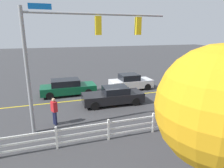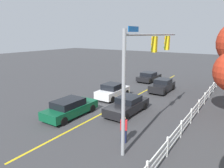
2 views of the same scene
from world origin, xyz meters
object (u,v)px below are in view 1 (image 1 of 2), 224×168
Objects in this scene: pedestrian at (54,110)px; tree_1 at (219,109)px; car_1 at (130,82)px; car_4 at (68,87)px; car_2 at (207,76)px; car_0 at (113,96)px; car_3 at (198,87)px.

tree_1 reaches higher than pedestrian.
car_4 is at bearing 179.11° from car_1.
car_2 is 19.22m from tree_1.
car_4 is at bearing -80.08° from tree_1.
car_1 is 0.86× the size of car_4.
car_0 is 4.68m from car_4.
pedestrian is at bearing -159.21° from car_2.
car_1 is at bearing -128.99° from car_0.
car_1 is 0.96× the size of car_2.
car_0 is at bearing -47.86° from car_4.
car_4 reaches higher than car_2.
car_2 is 2.53× the size of pedestrian.
car_2 is 17.79m from pedestrian.
car_3 is (-5.16, 3.39, -0.02)m from car_1.
car_2 is 0.82× the size of tree_1.
car_4 reaches higher than car_0.
car_3 is at bearing -138.74° from car_2.
tree_1 reaches higher than car_1.
car_3 is at bearing -178.34° from car_0.
car_4 is at bearing -46.17° from car_0.
tree_1 reaches higher than car_2.
pedestrian is (16.84, 5.71, 0.30)m from car_2.
car_1 reaches higher than car_2.
car_3 is 0.78× the size of tree_1.
car_0 is 5.02m from pedestrian.
car_2 is 1.05× the size of car_3.
car_4 is at bearing -127.17° from pedestrian.
car_2 is at bearing -140.52° from car_3.
car_0 is at bearing -94.01° from tree_1.
car_4 is at bearing -178.01° from car_2.
tree_1 is at bearing -79.87° from car_4.
car_0 is 1.16× the size of car_3.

